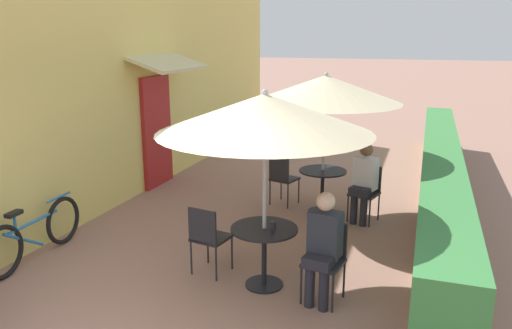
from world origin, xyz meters
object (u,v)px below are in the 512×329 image
(seated_patron_near_right, at_px, (323,244))
(coffee_cup_near, at_px, (273,225))
(patio_umbrella_near, at_px, (265,114))
(patio_table_near, at_px, (264,244))
(cafe_chair_mid_left, at_px, (366,189))
(patio_umbrella_mid, at_px, (326,89))
(cafe_chair_near_right, at_px, (326,255))
(seated_patron_mid_left, at_px, (364,180))
(cafe_chair_near_left, at_px, (208,235))
(patio_table_mid, at_px, (322,182))
(bicycle_leaning, at_px, (35,234))
(cafe_chair_mid_right, at_px, (282,176))

(seated_patron_near_right, height_order, coffee_cup_near, seated_patron_near_right)
(patio_umbrella_near, xyz_separation_m, seated_patron_near_right, (0.71, -0.16, -1.34))
(patio_table_near, distance_m, patio_umbrella_near, 1.51)
(cafe_chair_mid_left, bearing_deg, patio_umbrella_near, 87.75)
(patio_table_near, distance_m, coffee_cup_near, 0.26)
(patio_table_near, bearing_deg, patio_umbrella_mid, 87.32)
(cafe_chair_near_right, xyz_separation_m, coffee_cup_near, (-0.63, 0.04, 0.25))
(coffee_cup_near, height_order, seated_patron_mid_left, seated_patron_mid_left)
(patio_table_near, xyz_separation_m, cafe_chair_mid_left, (0.84, 2.55, -0.00))
(cafe_chair_near_left, distance_m, patio_umbrella_mid, 3.15)
(seated_patron_near_right, bearing_deg, patio_table_near, -2.79)
(cafe_chair_near_left, xyz_separation_m, cafe_chair_mid_left, (1.57, 2.50, 0.00))
(cafe_chair_near_left, bearing_deg, patio_table_near, 6.02)
(cafe_chair_near_right, distance_m, patio_umbrella_mid, 3.17)
(coffee_cup_near, bearing_deg, cafe_chair_mid_left, 73.73)
(coffee_cup_near, height_order, cafe_chair_mid_left, cafe_chair_mid_left)
(patio_table_mid, bearing_deg, patio_umbrella_near, -92.68)
(cafe_chair_near_right, height_order, bicycle_leaning, cafe_chair_near_right)
(cafe_chair_near_right, relative_size, patio_table_mid, 1.13)
(patio_table_near, distance_m, cafe_chair_near_right, 0.73)
(patio_umbrella_mid, distance_m, cafe_chair_mid_right, 1.67)
(patio_table_near, distance_m, seated_patron_near_right, 0.75)
(coffee_cup_near, bearing_deg, patio_table_mid, 89.44)
(patio_table_near, xyz_separation_m, patio_table_mid, (0.13, 2.68, 0.00))
(cafe_chair_mid_right, bearing_deg, cafe_chair_near_right, -49.08)
(patio_umbrella_near, relative_size, patio_umbrella_mid, 1.00)
(patio_umbrella_mid, distance_m, cafe_chair_mid_left, 1.67)
(patio_table_mid, relative_size, patio_umbrella_mid, 0.33)
(coffee_cup_near, relative_size, patio_umbrella_mid, 0.04)
(patio_umbrella_mid, relative_size, cafe_chair_mid_right, 2.71)
(patio_umbrella_near, relative_size, cafe_chair_mid_left, 2.71)
(seated_patron_mid_left, xyz_separation_m, cafe_chair_mid_right, (-1.40, 0.36, -0.17))
(patio_table_mid, bearing_deg, bicycle_leaning, -136.51)
(cafe_chair_near_left, height_order, seated_patron_near_right, seated_patron_near_right)
(cafe_chair_near_right, height_order, patio_umbrella_mid, patio_umbrella_mid)
(patio_table_near, xyz_separation_m, coffee_cup_near, (0.10, -0.00, 0.24))
(patio_umbrella_near, distance_m, cafe_chair_mid_right, 3.24)
(coffee_cup_near, distance_m, bicycle_leaning, 3.15)
(seated_patron_near_right, distance_m, seated_patron_mid_left, 2.60)
(seated_patron_mid_left, bearing_deg, cafe_chair_near_left, 73.32)
(cafe_chair_near_left, height_order, cafe_chair_mid_right, same)
(cafe_chair_mid_left, bearing_deg, patio_umbrella_mid, 6.02)
(cafe_chair_near_left, xyz_separation_m, patio_umbrella_mid, (0.85, 2.63, 1.51))
(patio_table_near, relative_size, bicycle_leaning, 0.43)
(cafe_chair_near_left, distance_m, cafe_chair_mid_left, 2.96)
(seated_patron_near_right, distance_m, patio_umbrella_mid, 3.19)
(patio_table_mid, distance_m, patio_umbrella_mid, 1.51)
(seated_patron_near_right, relative_size, bicycle_leaning, 0.70)
(seated_patron_mid_left, bearing_deg, cafe_chair_mid_left, -90.00)
(cafe_chair_near_right, distance_m, seated_patron_mid_left, 2.49)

